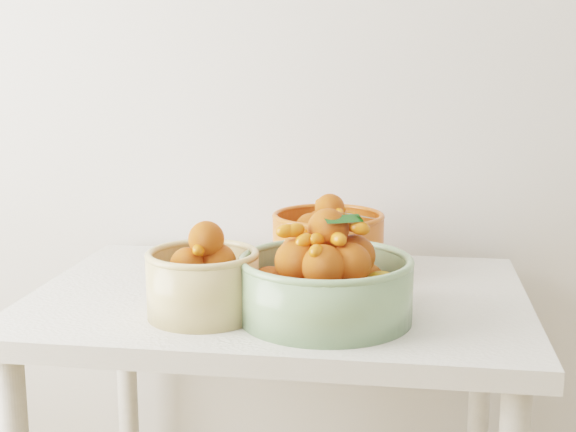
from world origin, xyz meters
name	(u,v)px	position (x,y,z in m)	size (l,w,h in m)	color
table	(279,337)	(-0.41, 1.60, 0.65)	(1.00, 0.70, 0.75)	silver
bowl_cream	(203,281)	(-0.53, 1.43, 0.82)	(0.25, 0.25, 0.18)	tan
bowl_green	(325,282)	(-0.30, 1.45, 0.82)	(0.38, 0.38, 0.21)	gray
bowl_orange	(328,241)	(-0.33, 1.77, 0.82)	(0.26, 0.26, 0.18)	#CF4A1A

